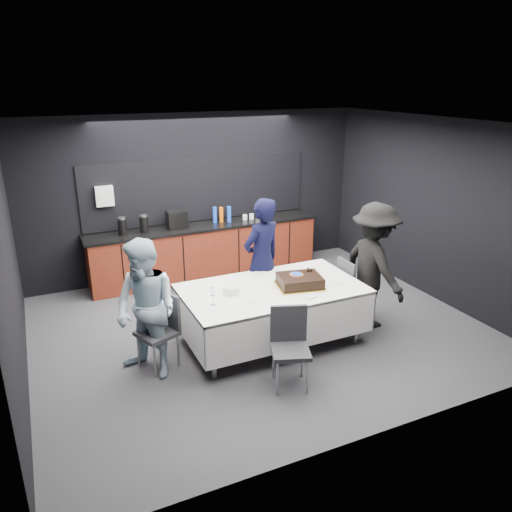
{
  "coord_description": "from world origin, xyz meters",
  "views": [
    {
      "loc": [
        -2.67,
        -5.69,
        3.35
      ],
      "look_at": [
        0.0,
        0.1,
        1.05
      ],
      "focal_mm": 35.0,
      "sensor_mm": 36.0,
      "label": 1
    }
  ],
  "objects_px": {
    "plate_stack": "(231,289)",
    "person_center": "(262,260)",
    "person_right": "(374,266)",
    "party_table": "(272,297)",
    "cake_assembly": "(300,281)",
    "champagne_flute": "(213,293)",
    "person_left": "(146,310)",
    "chair_near": "(290,341)",
    "chair_left": "(162,325)",
    "chair_right": "(352,285)"
  },
  "relations": [
    {
      "from": "party_table",
      "to": "chair_near",
      "type": "xyz_separation_m",
      "value": [
        -0.24,
        -0.93,
        -0.11
      ]
    },
    {
      "from": "person_right",
      "to": "chair_near",
      "type": "bearing_deg",
      "value": 113.75
    },
    {
      "from": "plate_stack",
      "to": "chair_near",
      "type": "relative_size",
      "value": 0.23
    },
    {
      "from": "party_table",
      "to": "cake_assembly",
      "type": "height_order",
      "value": "cake_assembly"
    },
    {
      "from": "champagne_flute",
      "to": "cake_assembly",
      "type": "bearing_deg",
      "value": 3.04
    },
    {
      "from": "chair_left",
      "to": "party_table",
      "type": "bearing_deg",
      "value": -2.02
    },
    {
      "from": "person_left",
      "to": "person_right",
      "type": "bearing_deg",
      "value": 55.43
    },
    {
      "from": "chair_left",
      "to": "person_left",
      "type": "relative_size",
      "value": 0.55
    },
    {
      "from": "champagne_flute",
      "to": "chair_near",
      "type": "relative_size",
      "value": 0.24
    },
    {
      "from": "cake_assembly",
      "to": "person_center",
      "type": "xyz_separation_m",
      "value": [
        -0.16,
        0.8,
        0.05
      ]
    },
    {
      "from": "chair_left",
      "to": "person_center",
      "type": "relative_size",
      "value": 0.51
    },
    {
      "from": "chair_near",
      "to": "champagne_flute",
      "type": "bearing_deg",
      "value": 129.66
    },
    {
      "from": "party_table",
      "to": "chair_right",
      "type": "relative_size",
      "value": 2.51
    },
    {
      "from": "chair_near",
      "to": "person_center",
      "type": "height_order",
      "value": "person_center"
    },
    {
      "from": "party_table",
      "to": "person_left",
      "type": "xyz_separation_m",
      "value": [
        -1.65,
        -0.08,
        0.19
      ]
    },
    {
      "from": "plate_stack",
      "to": "chair_left",
      "type": "xyz_separation_m",
      "value": [
        -0.91,
        -0.0,
        -0.3
      ]
    },
    {
      "from": "party_table",
      "to": "plate_stack",
      "type": "height_order",
      "value": "plate_stack"
    },
    {
      "from": "champagne_flute",
      "to": "person_left",
      "type": "bearing_deg",
      "value": 173.6
    },
    {
      "from": "party_table",
      "to": "chair_near",
      "type": "distance_m",
      "value": 0.97
    },
    {
      "from": "person_right",
      "to": "plate_stack",
      "type": "bearing_deg",
      "value": 83.8
    },
    {
      "from": "person_left",
      "to": "chair_right",
      "type": "bearing_deg",
      "value": 59.77
    },
    {
      "from": "chair_near",
      "to": "person_left",
      "type": "bearing_deg",
      "value": 148.91
    },
    {
      "from": "chair_near",
      "to": "party_table",
      "type": "bearing_deg",
      "value": 75.48
    },
    {
      "from": "plate_stack",
      "to": "person_center",
      "type": "distance_m",
      "value": 0.97
    },
    {
      "from": "party_table",
      "to": "plate_stack",
      "type": "distance_m",
      "value": 0.58
    },
    {
      "from": "champagne_flute",
      "to": "plate_stack",
      "type": "bearing_deg",
      "value": 34.64
    },
    {
      "from": "plate_stack",
      "to": "champagne_flute",
      "type": "height_order",
      "value": "champagne_flute"
    },
    {
      "from": "chair_left",
      "to": "person_left",
      "type": "xyz_separation_m",
      "value": [
        -0.2,
        -0.14,
        0.3
      ]
    },
    {
      "from": "party_table",
      "to": "chair_left",
      "type": "height_order",
      "value": "chair_left"
    },
    {
      "from": "chair_left",
      "to": "person_center",
      "type": "height_order",
      "value": "person_center"
    },
    {
      "from": "champagne_flute",
      "to": "chair_left",
      "type": "relative_size",
      "value": 0.24
    },
    {
      "from": "party_table",
      "to": "chair_right",
      "type": "xyz_separation_m",
      "value": [
        1.32,
        0.1,
        -0.11
      ]
    },
    {
      "from": "party_table",
      "to": "cake_assembly",
      "type": "relative_size",
      "value": 3.47
    },
    {
      "from": "chair_near",
      "to": "person_right",
      "type": "relative_size",
      "value": 0.52
    },
    {
      "from": "cake_assembly",
      "to": "person_left",
      "type": "relative_size",
      "value": 0.4
    },
    {
      "from": "party_table",
      "to": "person_left",
      "type": "bearing_deg",
      "value": -177.1
    },
    {
      "from": "person_center",
      "to": "person_right",
      "type": "relative_size",
      "value": 1.01
    },
    {
      "from": "party_table",
      "to": "cake_assembly",
      "type": "bearing_deg",
      "value": -17.0
    },
    {
      "from": "party_table",
      "to": "plate_stack",
      "type": "relative_size",
      "value": 10.7
    },
    {
      "from": "chair_right",
      "to": "chair_near",
      "type": "distance_m",
      "value": 1.88
    },
    {
      "from": "person_left",
      "to": "person_right",
      "type": "distance_m",
      "value": 3.15
    },
    {
      "from": "chair_right",
      "to": "person_left",
      "type": "xyz_separation_m",
      "value": [
        -2.98,
        -0.18,
        0.3
      ]
    },
    {
      "from": "cake_assembly",
      "to": "chair_right",
      "type": "relative_size",
      "value": 0.72
    },
    {
      "from": "chair_near",
      "to": "person_left",
      "type": "distance_m",
      "value": 1.67
    },
    {
      "from": "party_table",
      "to": "chair_near",
      "type": "relative_size",
      "value": 2.51
    },
    {
      "from": "person_left",
      "to": "champagne_flute",
      "type": "bearing_deg",
      "value": 49.85
    },
    {
      "from": "chair_right",
      "to": "person_right",
      "type": "bearing_deg",
      "value": -52.02
    },
    {
      "from": "party_table",
      "to": "person_right",
      "type": "xyz_separation_m",
      "value": [
        1.5,
        -0.13,
        0.25
      ]
    },
    {
      "from": "cake_assembly",
      "to": "person_left",
      "type": "xyz_separation_m",
      "value": [
        -2.0,
        0.02,
        -0.02
      ]
    },
    {
      "from": "person_center",
      "to": "party_table",
      "type": "bearing_deg",
      "value": 56.42
    }
  ]
}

